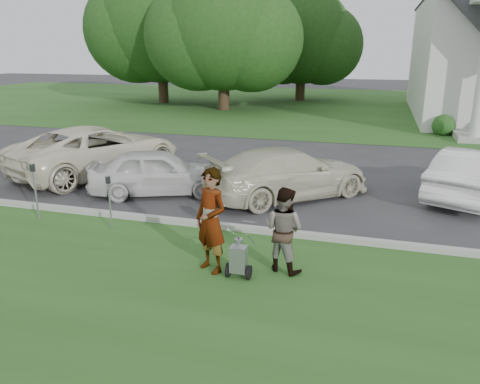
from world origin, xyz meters
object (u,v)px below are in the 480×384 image
at_px(striping_cart, 239,260).
at_px(person_right, 284,230).
at_px(person_left, 211,221).
at_px(parking_meter_near, 109,196).
at_px(tree_left, 223,33).
at_px(car_b, 158,172).
at_px(car_a, 97,150).
at_px(parking_meter_far, 35,185).
at_px(tree_far, 160,26).
at_px(tree_back, 302,40).
at_px(car_c, 288,173).
at_px(car_d, 473,174).

height_order(striping_cart, person_right, person_right).
bearing_deg(person_left, parking_meter_near, -174.99).
height_order(tree_left, parking_meter_near, tree_left).
bearing_deg(car_b, car_a, 40.22).
distance_m(person_right, parking_meter_near, 4.38).
bearing_deg(parking_meter_far, car_b, 56.37).
relative_size(tree_far, parking_meter_far, 8.02).
bearing_deg(person_right, parking_meter_near, 7.07).
height_order(tree_back, car_a, tree_back).
bearing_deg(striping_cart, car_b, 130.21).
relative_size(striping_cart, car_c, 0.19).
distance_m(tree_far, tree_back, 11.22).
bearing_deg(person_right, car_c, -60.88).
bearing_deg(striping_cart, person_left, 166.24).
xyz_separation_m(tree_left, car_d, (13.06, -17.15, -4.40)).
bearing_deg(tree_far, car_a, -70.45).
height_order(tree_left, car_b, tree_left).
distance_m(tree_left, car_b, 20.25).
bearing_deg(parking_meter_near, tree_back, 91.04).
xyz_separation_m(person_left, car_a, (-6.18, 5.82, -0.19)).
height_order(car_a, car_b, car_a).
bearing_deg(tree_back, tree_left, -116.57).
distance_m(striping_cart, parking_meter_far, 5.89).
bearing_deg(car_d, tree_left, -29.96).
distance_m(tree_left, car_d, 22.00).
bearing_deg(car_c, person_right, 146.45).
relative_size(car_b, car_c, 0.80).
distance_m(tree_back, person_right, 31.74).
distance_m(striping_cart, car_a, 9.02).
relative_size(parking_meter_far, car_d, 0.33).
bearing_deg(parking_meter_far, tree_far, 108.60).
distance_m(tree_far, parking_meter_near, 27.74).
bearing_deg(car_b, tree_back, -21.46).
relative_size(tree_left, tree_back, 1.11).
bearing_deg(tree_far, person_left, -62.98).
xyz_separation_m(tree_left, person_left, (7.53, -23.52, -4.10)).
relative_size(striping_cart, person_left, 0.45).
bearing_deg(tree_far, tree_left, -26.56).
relative_size(tree_back, person_right, 5.82).
height_order(car_c, car_d, car_d).
xyz_separation_m(person_left, car_b, (-3.18, 4.25, -0.34)).
bearing_deg(tree_far, car_c, -56.88).
height_order(parking_meter_far, car_a, car_a).
bearing_deg(parking_meter_far, car_d, 25.11).
distance_m(striping_cart, person_left, 0.88).
height_order(person_left, car_b, person_left).
xyz_separation_m(striping_cart, car_c, (-0.07, 5.15, 0.35)).
bearing_deg(person_left, car_c, 113.35).
bearing_deg(tree_left, person_right, -69.11).
bearing_deg(car_c, car_b, 58.37).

